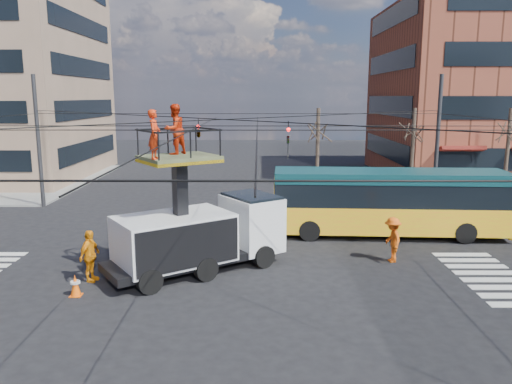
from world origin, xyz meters
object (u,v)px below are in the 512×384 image
object	(u,v)px
city_bus	(389,201)
worker_ground	(90,256)
traffic_cone	(75,285)
flagger	(392,240)
utility_truck	(200,218)

from	to	relation	value
city_bus	worker_ground	size ratio (longest dim) A/B	5.80
traffic_cone	flagger	distance (m)	12.31
flagger	traffic_cone	bearing A→B (deg)	-76.90
utility_truck	traffic_cone	bearing A→B (deg)	179.15
traffic_cone	worker_ground	world-z (taller)	worker_ground
worker_ground	traffic_cone	bearing A→B (deg)	-167.48
utility_truck	flagger	xyz separation A→B (m)	(7.77, 1.00, -1.15)
traffic_cone	worker_ground	size ratio (longest dim) A/B	0.39
worker_ground	flagger	size ratio (longest dim) A/B	1.03
utility_truck	traffic_cone	distance (m)	5.07
city_bus	flagger	size ratio (longest dim) A/B	6.00
city_bus	traffic_cone	xyz separation A→B (m)	(-12.57, -7.61, -1.34)
city_bus	worker_ground	world-z (taller)	city_bus
traffic_cone	worker_ground	bearing A→B (deg)	87.06
utility_truck	worker_ground	bearing A→B (deg)	163.47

